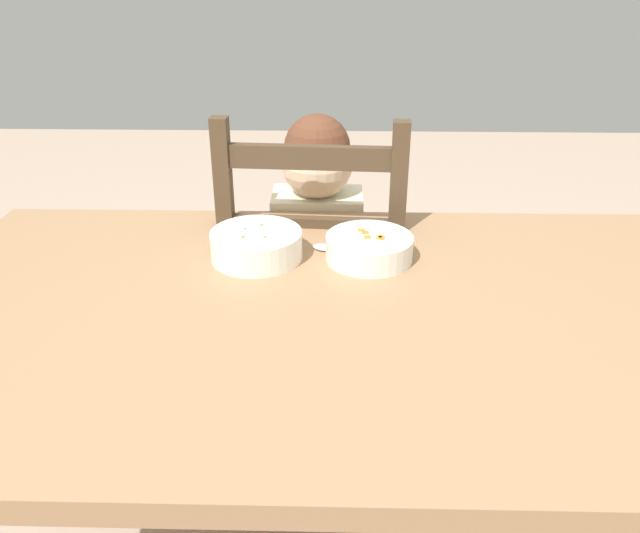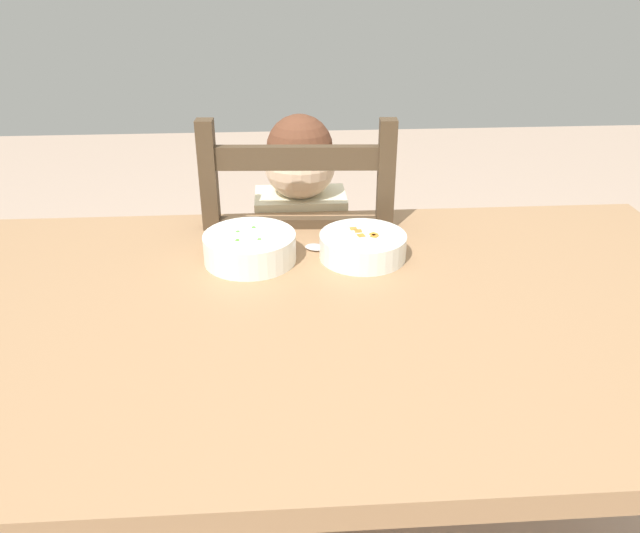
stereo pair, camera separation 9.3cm
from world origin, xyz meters
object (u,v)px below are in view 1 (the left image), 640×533
at_px(dining_chair, 316,306).
at_px(child_figure, 317,249).
at_px(bowl_of_peas, 256,244).
at_px(bowl_of_carrots, 369,247).
at_px(dining_table, 329,355).
at_px(spoon, 333,249).

xyz_separation_m(dining_chair, child_figure, (0.00, -0.00, 0.17)).
relative_size(child_figure, bowl_of_peas, 5.32).
height_order(dining_chair, bowl_of_peas, dining_chair).
bearing_deg(bowl_of_carrots, dining_table, -111.73).
bearing_deg(child_figure, bowl_of_carrots, -69.02).
bearing_deg(bowl_of_carrots, bowl_of_peas, -179.99).
height_order(child_figure, bowl_of_carrots, child_figure).
bearing_deg(dining_chair, dining_table, -85.52).
bearing_deg(bowl_of_peas, bowl_of_carrots, 0.01).
relative_size(bowl_of_carrots, spoon, 1.27).
relative_size(dining_table, bowl_of_peas, 8.30).
xyz_separation_m(dining_chair, spoon, (0.04, -0.26, 0.29)).
xyz_separation_m(bowl_of_peas, bowl_of_carrots, (0.22, 0.00, -0.00)).
relative_size(dining_chair, child_figure, 1.03).
relative_size(dining_chair, bowl_of_peas, 5.48).
xyz_separation_m(dining_table, bowl_of_peas, (-0.15, 0.19, 0.13)).
bearing_deg(bowl_of_peas, spoon, 13.35).
bearing_deg(bowl_of_peas, child_figure, 69.03).
distance_m(dining_chair, bowl_of_peas, 0.45).
distance_m(child_figure, bowl_of_carrots, 0.34).
bearing_deg(dining_table, spoon, 88.91).
bearing_deg(dining_table, child_figure, 94.15).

